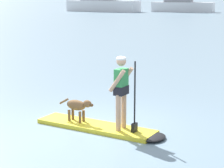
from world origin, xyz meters
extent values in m
plane|color=gray|center=(0.00, 0.00, 0.00)|extent=(400.00, 400.00, 0.00)
cube|color=yellow|center=(0.00, 0.00, 0.05)|extent=(3.08, 1.12, 0.10)
ellipsoid|color=black|center=(1.49, -0.20, 0.05)|extent=(0.65, 0.77, 0.10)
cylinder|color=tan|center=(0.70, 0.04, 0.52)|extent=(0.12, 0.12, 0.85)
cylinder|color=tan|center=(0.67, -0.22, 0.52)|extent=(0.12, 0.12, 0.85)
cube|color=black|center=(0.69, -0.09, 1.03)|extent=(0.27, 0.39, 0.20)
cube|color=#338C4C|center=(0.69, -0.09, 1.24)|extent=(0.24, 0.36, 0.58)
sphere|color=tan|center=(0.69, -0.09, 1.69)|extent=(0.22, 0.22, 0.22)
ellipsoid|color=white|center=(0.69, -0.09, 1.76)|extent=(0.23, 0.23, 0.11)
cylinder|color=tan|center=(0.71, 0.10, 1.28)|extent=(0.43, 0.14, 0.54)
cylinder|color=tan|center=(0.66, -0.28, 1.28)|extent=(0.43, 0.14, 0.54)
cylinder|color=black|center=(1.04, -0.14, 0.91)|extent=(0.04, 0.04, 1.62)
cube|color=black|center=(1.04, -0.14, 0.20)|extent=(0.10, 0.19, 0.20)
ellipsoid|color=brown|center=(-0.56, 0.07, 0.51)|extent=(0.56, 0.29, 0.26)
ellipsoid|color=brown|center=(-0.24, 0.03, 0.59)|extent=(0.24, 0.19, 0.18)
ellipsoid|color=#503923|center=(-0.13, 0.02, 0.57)|extent=(0.13, 0.09, 0.08)
cylinder|color=brown|center=(-0.93, 0.12, 0.56)|extent=(0.27, 0.08, 0.18)
cylinder|color=brown|center=(-0.39, 0.13, 0.24)|extent=(0.07, 0.07, 0.28)
cylinder|color=brown|center=(-0.41, -0.02, 0.24)|extent=(0.07, 0.07, 0.28)
cylinder|color=brown|center=(-0.71, 0.17, 0.24)|extent=(0.07, 0.07, 0.28)
cylinder|color=brown|center=(-0.73, 0.02, 0.24)|extent=(0.07, 0.07, 0.28)
cube|color=white|center=(-25.67, 57.87, 0.93)|extent=(12.69, 4.41, 1.85)
cube|color=white|center=(-12.91, 61.29, 0.79)|extent=(10.10, 2.69, 1.58)
camera|label=1|loc=(4.21, -8.96, 3.22)|focal=68.96mm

